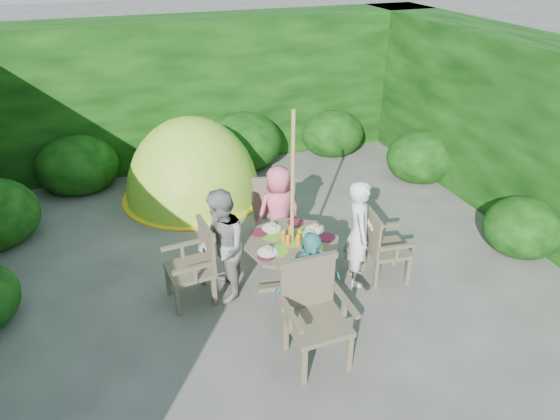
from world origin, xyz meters
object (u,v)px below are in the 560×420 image
object	(u,v)px
child_back	(279,211)
child_front	(308,286)
child_left	(222,247)
garden_chair_back	(274,206)
parasol_pole	(292,207)
garden_chair_left	(195,263)
garden_chair_front	(314,311)
patio_table	(292,249)
garden_chair_right	(382,245)
dome_tent	(194,195)
child_right	(359,233)

from	to	relation	value
child_back	child_front	size ratio (longest dim) A/B	0.98
child_left	garden_chair_back	bearing A→B (deg)	140.91
parasol_pole	garden_chair_back	xyz separation A→B (m)	(0.16, 1.08, -0.58)
child_back	child_front	xyz separation A→B (m)	(-0.25, -1.58, 0.01)
parasol_pole	garden_chair_left	distance (m)	1.26
garden_chair_front	patio_table	bearing A→B (deg)	79.36
child_back	garden_chair_right	bearing A→B (deg)	130.16
parasol_pole	child_left	world-z (taller)	parasol_pole
child_left	dome_tent	world-z (taller)	child_left
garden_chair_back	patio_table	bearing A→B (deg)	98.98
garden_chair_front	child_back	world-z (taller)	child_back
patio_table	child_left	world-z (taller)	child_left
garden_chair_right	garden_chair_back	world-z (taller)	garden_chair_back
parasol_pole	garden_chair_left	bearing A→B (deg)	170.11
child_left	child_back	world-z (taller)	child_left
garden_chair_left	child_back	size ratio (longest dim) A/B	0.74
garden_chair_right	child_back	xyz separation A→B (m)	(-0.97, 0.96, 0.14)
patio_table	child_right	distance (m)	0.80
garden_chair_back	child_left	world-z (taller)	child_left
parasol_pole	garden_chair_left	size ratio (longest dim) A/B	2.43
dome_tent	garden_chair_back	bearing A→B (deg)	-45.14
patio_table	parasol_pole	bearing A→B (deg)	-176.03
child_left	child_back	bearing A→B (deg)	131.67
garden_chair_left	garden_chair_front	world-z (taller)	garden_chair_front
child_left	child_front	distance (m)	1.13
garden_chair_left	garden_chair_back	size ratio (longest dim) A/B	0.92
child_right	garden_chair_right	bearing A→B (deg)	-79.73
parasol_pole	dome_tent	distance (m)	3.03
garden_chair_right	child_right	size ratio (longest dim) A/B	0.66
patio_table	garden_chair_right	distance (m)	1.10
child_right	dome_tent	xyz separation A→B (m)	(-1.42, 2.88, -0.66)
child_left	child_front	world-z (taller)	child_left
garden_chair_left	garden_chair_front	size ratio (longest dim) A/B	0.89
garden_chair_back	child_right	size ratio (longest dim) A/B	0.74
child_right	dome_tent	bearing A→B (deg)	45.74
patio_table	garden_chair_back	bearing A→B (deg)	82.01
garden_chair_right	child_left	distance (m)	1.91
garden_chair_front	child_right	xyz separation A→B (m)	(0.97, 0.95, 0.12)
garden_chair_right	garden_chair_left	size ratio (longest dim) A/B	0.97
garden_chair_left	patio_table	bearing A→B (deg)	74.36
patio_table	parasol_pole	world-z (taller)	parasol_pole
dome_tent	parasol_pole	bearing A→B (deg)	-57.47
garden_chair_left	child_left	distance (m)	0.36
child_left	parasol_pole	bearing A→B (deg)	86.67
garden_chair_right	garden_chair_back	bearing A→B (deg)	44.35
parasol_pole	dome_tent	world-z (taller)	parasol_pole
patio_table	garden_chair_front	size ratio (longest dim) A/B	1.25
garden_chair_front	child_left	world-z (taller)	child_left
garden_chair_back	child_right	xyz separation A→B (m)	(0.63, -1.21, 0.14)
parasol_pole	child_left	xyz separation A→B (m)	(-0.79, 0.12, -0.42)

